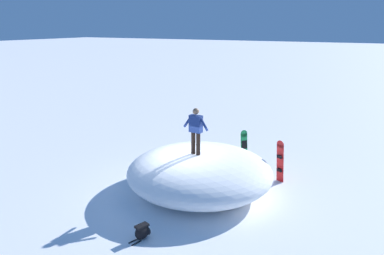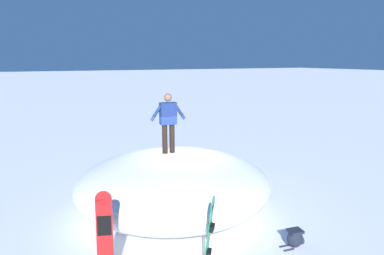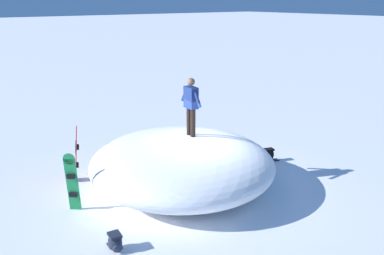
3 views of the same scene
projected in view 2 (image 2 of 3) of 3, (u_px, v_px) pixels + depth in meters
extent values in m
plane|color=white|center=(184.00, 199.00, 9.93)|extent=(240.00, 240.00, 0.00)
ellipsoid|color=white|center=(174.00, 183.00, 9.06)|extent=(5.88, 5.94, 1.51)
cylinder|color=black|center=(165.00, 139.00, 9.07)|extent=(0.14, 0.14, 0.77)
cylinder|color=black|center=(172.00, 138.00, 9.14)|extent=(0.14, 0.14, 0.77)
cube|color=navy|center=(168.00, 113.00, 8.98)|extent=(0.26, 0.45, 0.58)
sphere|color=#936B4C|center=(168.00, 97.00, 8.90)|extent=(0.21, 0.21, 0.21)
cylinder|color=navy|center=(157.00, 112.00, 8.86)|extent=(0.12, 0.38, 0.48)
cylinder|color=navy|center=(179.00, 111.00, 9.07)|extent=(0.12, 0.38, 0.48)
cube|color=red|center=(105.00, 240.00, 6.20)|extent=(0.25, 0.34, 1.51)
cylinder|color=red|center=(103.00, 199.00, 6.12)|extent=(0.14, 0.30, 0.30)
cube|color=black|center=(104.00, 226.00, 6.16)|extent=(0.12, 0.25, 0.36)
cube|color=black|center=(105.00, 224.00, 6.21)|extent=(0.14, 0.21, 0.12)
cube|color=black|center=(106.00, 253.00, 6.27)|extent=(0.14, 0.21, 0.12)
cube|color=#1E8C47|center=(208.00, 240.00, 6.27)|extent=(0.34, 0.32, 1.43)
cylinder|color=#1E8C47|center=(213.00, 204.00, 6.11)|extent=(0.26, 0.23, 0.30)
cube|color=black|center=(209.00, 227.00, 6.22)|extent=(0.22, 0.20, 0.34)
cube|color=black|center=(212.00, 228.00, 6.20)|extent=(0.20, 0.19, 0.12)
cube|color=black|center=(209.00, 253.00, 6.32)|extent=(0.20, 0.19, 0.12)
ellipsoid|color=#1E2333|center=(295.00, 238.00, 7.34)|extent=(0.34, 0.39, 0.40)
ellipsoid|color=#2B3144|center=(301.00, 240.00, 7.40)|extent=(0.23, 0.13, 0.19)
cube|color=#1E2333|center=(295.00, 231.00, 7.31)|extent=(0.28, 0.32, 0.06)
cylinder|color=#1E2333|center=(284.00, 246.00, 7.39)|extent=(0.07, 0.25, 0.04)
cylinder|color=#1E2333|center=(289.00, 250.00, 7.24)|extent=(0.07, 0.25, 0.04)
ellipsoid|color=black|center=(136.00, 167.00, 12.16)|extent=(0.50, 0.38, 0.44)
ellipsoid|color=black|center=(136.00, 170.00, 11.98)|extent=(0.18, 0.22, 0.21)
cube|color=black|center=(136.00, 162.00, 12.13)|extent=(0.42, 0.32, 0.06)
cylinder|color=black|center=(139.00, 170.00, 12.45)|extent=(0.31, 0.13, 0.04)
cylinder|color=black|center=(135.00, 170.00, 12.43)|extent=(0.31, 0.13, 0.04)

